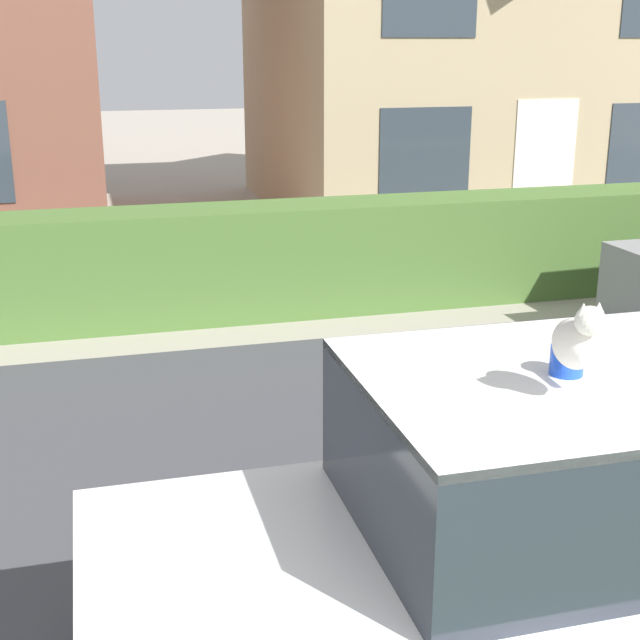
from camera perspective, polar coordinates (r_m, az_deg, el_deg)
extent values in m
cube|color=#424247|center=(6.07, -4.66, -11.35)|extent=(28.00, 6.19, 0.01)
cube|color=#4C7233|center=(9.87, -4.00, 3.81)|extent=(14.67, 0.83, 1.21)
cylinder|color=black|center=(4.72, -5.49, -15.86)|extent=(0.65, 0.20, 0.65)
cube|color=white|center=(4.39, 12.84, -16.19)|extent=(3.97, 1.65, 0.67)
cube|color=#232833|center=(4.11, 15.05, -7.87)|extent=(1.78, 1.47, 0.69)
cube|color=white|center=(3.99, 15.42, -3.63)|extent=(1.78, 1.47, 0.04)
cube|color=navy|center=(4.99, 8.51, -10.83)|extent=(3.76, 0.02, 0.07)
cylinder|color=blue|center=(3.96, 15.51, -2.50)|extent=(0.14, 0.14, 0.13)
ellipsoid|color=silver|center=(3.66, 15.98, -1.47)|extent=(0.17, 0.24, 0.20)
ellipsoid|color=white|center=(3.59, 16.61, -2.14)|extent=(0.09, 0.07, 0.11)
sphere|color=silver|center=(3.54, 16.89, -0.06)|extent=(0.12, 0.12, 0.12)
cone|color=silver|center=(3.51, 16.50, 0.68)|extent=(0.05, 0.05, 0.05)
cone|color=silver|center=(3.54, 17.42, 0.74)|extent=(0.05, 0.05, 0.05)
cylinder|color=silver|center=(3.79, 16.49, -2.18)|extent=(0.04, 0.19, 0.03)
cube|color=tan|center=(16.69, 9.01, 15.59)|extent=(6.76, 6.14, 4.89)
cube|color=white|center=(14.08, 14.12, 9.27)|extent=(1.00, 0.02, 2.10)
cube|color=#333D47|center=(13.22, 6.75, 10.56)|extent=(1.40, 0.02, 1.30)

